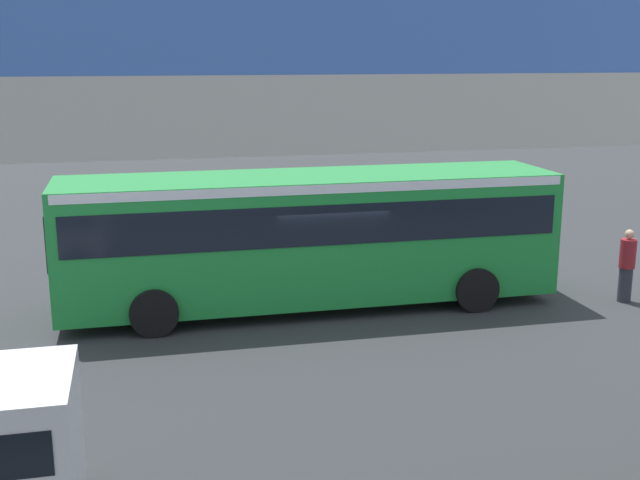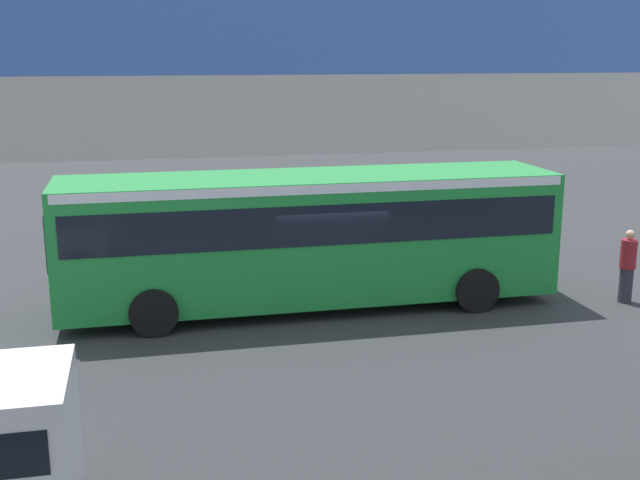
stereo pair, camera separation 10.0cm
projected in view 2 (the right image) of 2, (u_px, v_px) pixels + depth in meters
name	position (u px, v px, depth m)	size (l,w,h in m)	color
ground	(323.00, 307.00, 18.91)	(80.00, 80.00, 0.00)	#2D3033
city_bus	(310.00, 229.00, 18.62)	(11.54, 2.85, 3.15)	#1E8C38
pedestrian	(627.00, 267.00, 19.14)	(0.38, 0.38, 1.79)	#2D2D38
traffic_sign	(71.00, 212.00, 20.48)	(0.08, 0.60, 2.80)	slate
lane_dash_leftmost	(444.00, 271.00, 22.04)	(2.00, 0.20, 0.01)	silver
lane_dash_left	(302.00, 280.00, 21.18)	(2.00, 0.20, 0.01)	silver
lane_dash_centre	(149.00, 290.00, 20.31)	(2.00, 0.20, 0.01)	silver
pedestrian_overpass	(613.00, 143.00, 7.00)	(29.72, 2.60, 6.89)	#9E9E99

